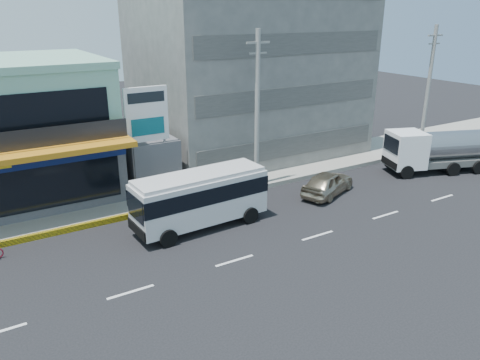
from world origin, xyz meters
name	(u,v)px	position (x,y,z in m)	size (l,w,h in m)	color
ground	(235,261)	(0.00, 0.00, 0.00)	(120.00, 120.00, 0.00)	black
sidewalk	(227,179)	(5.00, 9.50, 0.15)	(70.00, 5.00, 0.30)	gray
shop_building	(0,135)	(-8.00, 13.95, 4.00)	(12.40, 11.70, 8.00)	#48484D
concrete_building	(247,65)	(10.00, 15.00, 7.00)	(16.00, 12.00, 14.00)	gray
gap_structure	(142,159)	(0.00, 12.00, 1.75)	(3.00, 6.00, 3.50)	#48484D
satellite_dish	(146,135)	(0.00, 11.00, 3.58)	(1.50, 1.50, 0.15)	slate
billboard	(147,121)	(-0.50, 9.20, 4.93)	(2.60, 0.18, 6.90)	gray
utility_pole_near	(257,111)	(6.00, 7.40, 5.15)	(1.60, 0.30, 10.00)	#999993
utility_pole_far	(428,89)	(22.00, 7.40, 5.15)	(1.60, 0.30, 10.00)	#999993
minibus	(200,195)	(0.32, 4.12, 1.80)	(7.32, 2.81, 3.02)	silver
sedan	(328,183)	(9.29, 4.20, 0.76)	(1.79, 4.46, 1.52)	tan
tanker_truck	(436,150)	(18.86, 3.67, 1.63)	(7.99, 4.74, 3.03)	white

